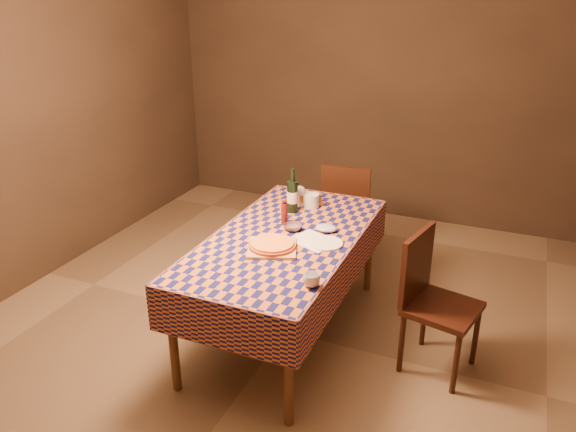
{
  "coord_description": "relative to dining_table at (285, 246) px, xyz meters",
  "views": [
    {
      "loc": [
        1.37,
        -3.16,
        2.37
      ],
      "look_at": [
        0.0,
        0.05,
        0.9
      ],
      "focal_mm": 35.0,
      "sensor_mm": 36.0,
      "label": 1
    }
  ],
  "objects": [
    {
      "name": "wine_glass",
      "position": [
        -0.12,
        0.55,
        0.19
      ],
      "size": [
        0.09,
        0.09,
        0.16
      ],
      "color": "silver",
      "rests_on": "dining_table"
    },
    {
      "name": "cutting_board",
      "position": [
        0.0,
        -0.21,
        0.09
      ],
      "size": [
        0.4,
        0.4,
        0.02
      ],
      "primitive_type": "cube",
      "rotation": [
        0.0,
        0.0,
        0.37
      ],
      "color": "tan",
      "rests_on": "dining_table"
    },
    {
      "name": "tumbler",
      "position": [
        0.4,
        -0.55,
        0.11
      ],
      "size": [
        0.12,
        0.12,
        0.08
      ],
      "primitive_type": "imported",
      "rotation": [
        0.0,
        0.0,
        0.29
      ],
      "color": "silver",
      "rests_on": "dining_table"
    },
    {
      "name": "room",
      "position": [
        0.0,
        0.0,
        0.66
      ],
      "size": [
        5.0,
        5.1,
        2.7
      ],
      "color": "brown",
      "rests_on": "ground"
    },
    {
      "name": "wine_bottle",
      "position": [
        -0.12,
        0.42,
        0.2
      ],
      "size": [
        0.09,
        0.09,
        0.34
      ],
      "color": "black",
      "rests_on": "dining_table"
    },
    {
      "name": "chair_far",
      "position": [
        0.05,
        1.26,
        -0.17
      ],
      "size": [
        0.46,
        0.47,
        0.93
      ],
      "color": "black",
      "rests_on": "ground"
    },
    {
      "name": "pizza",
      "position": [
        0.0,
        -0.21,
        0.11
      ],
      "size": [
        0.38,
        0.38,
        0.03
      ],
      "color": "#A5401B",
      "rests_on": "cutting_board"
    },
    {
      "name": "dining_table",
      "position": [
        0.0,
        0.0,
        0.0
      ],
      "size": [
        0.94,
        1.84,
        0.77
      ],
      "color": "brown",
      "rests_on": "ground"
    },
    {
      "name": "pepper_mill",
      "position": [
        -0.09,
        0.19,
        0.17
      ],
      "size": [
        0.05,
        0.05,
        0.19
      ],
      "color": "#4E1213",
      "rests_on": "dining_table"
    },
    {
      "name": "flour_patch",
      "position": [
        0.2,
        0.01,
        0.08
      ],
      "size": [
        0.36,
        0.33,
        0.0
      ],
      "primitive_type": "cube",
      "rotation": [
        0.0,
        0.0,
        -0.4
      ],
      "color": "silver",
      "rests_on": "dining_table"
    },
    {
      "name": "chair_right",
      "position": [
        0.99,
        0.05,
        -0.17
      ],
      "size": [
        0.51,
        0.5,
        0.93
      ],
      "color": "black",
      "rests_on": "ground"
    },
    {
      "name": "flour_bag",
      "position": [
        0.23,
        0.19,
        0.1
      ],
      "size": [
        0.18,
        0.15,
        0.04
      ],
      "primitive_type": "ellipsoid",
      "rotation": [
        0.0,
        0.0,
        -0.28
      ],
      "color": "#A7ADD6",
      "rests_on": "dining_table"
    },
    {
      "name": "white_plate",
      "position": [
        0.29,
        -0.01,
        0.08
      ],
      "size": [
        0.28,
        0.28,
        0.01
      ],
      "primitive_type": "cylinder",
      "rotation": [
        0.0,
        0.0,
        0.24
      ],
      "color": "white",
      "rests_on": "dining_table"
    },
    {
      "name": "takeout_container",
      "position": [
        -0.12,
        0.68,
        0.1
      ],
      "size": [
        0.24,
        0.18,
        0.05
      ],
      "primitive_type": "cube",
      "rotation": [
        0.0,
        0.0,
        0.19
      ],
      "color": "#B46117",
      "rests_on": "dining_table"
    },
    {
      "name": "bowl",
      "position": [
        0.01,
        0.12,
        0.1
      ],
      "size": [
        0.15,
        0.15,
        0.04
      ],
      "primitive_type": "imported",
      "rotation": [
        0.0,
        0.0,
        -0.2
      ],
      "color": "#5F4650",
      "rests_on": "dining_table"
    },
    {
      "name": "deli_tub",
      "position": [
        -0.03,
        0.57,
        0.13
      ],
      "size": [
        0.14,
        0.14,
        0.1
      ],
      "primitive_type": "cylinder",
      "rotation": [
        0.0,
        0.0,
        -0.14
      ],
      "color": "silver",
      "rests_on": "dining_table"
    }
  ]
}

